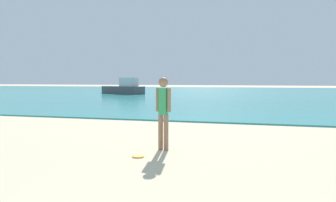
{
  "coord_description": "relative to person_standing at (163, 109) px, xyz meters",
  "views": [
    {
      "loc": [
        2.88,
        -0.39,
        1.67
      ],
      "look_at": [
        0.15,
        8.93,
        1.07
      ],
      "focal_mm": 36.89,
      "sensor_mm": 36.0,
      "label": 1
    }
  ],
  "objects": [
    {
      "name": "person_standing",
      "position": [
        0.0,
        0.0,
        0.0
      ],
      "size": [
        0.39,
        0.23,
        1.72
      ],
      "rotation": [
        0.0,
        0.0,
        2.92
      ],
      "color": "#936B4C",
      "rests_on": "ground"
    },
    {
      "name": "boat_far",
      "position": [
        -13.39,
        28.34,
        -0.29
      ],
      "size": [
        5.59,
        3.68,
        1.82
      ],
      "rotation": [
        0.0,
        0.0,
        2.74
      ],
      "color": "#4C4C51",
      "rests_on": "water"
    },
    {
      "name": "frisbee",
      "position": [
        -0.3,
        -0.87,
        -0.97
      ],
      "size": [
        0.26,
        0.26,
        0.03
      ],
      "primitive_type": "cylinder",
      "color": "orange",
      "rests_on": "ground"
    },
    {
      "name": "water",
      "position": [
        -0.49,
        35.33,
        -0.95
      ],
      "size": [
        160.0,
        60.0,
        0.06
      ],
      "primitive_type": "cube",
      "color": "teal",
      "rests_on": "ground"
    }
  ]
}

